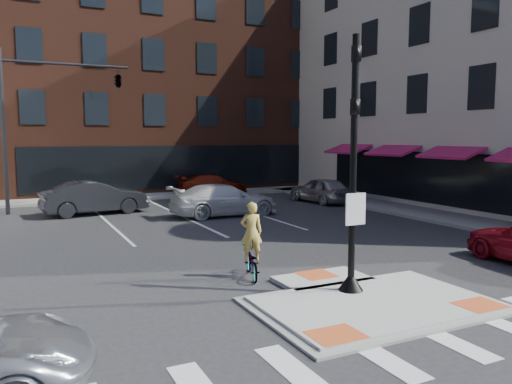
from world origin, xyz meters
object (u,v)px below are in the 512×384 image
white_pickup (224,200)px  bg_car_silver (321,190)px  bg_car_dark (95,197)px  bg_car_red (213,184)px  cyclist (251,252)px

white_pickup → bg_car_silver: 7.15m
bg_car_silver → white_pickup: bearing=11.1°
bg_car_dark → bg_car_red: size_ratio=1.08×
white_pickup → bg_car_red: size_ratio=1.13×
bg_car_red → cyclist: (-6.09, -18.70, 0.02)m
bg_car_red → bg_car_dark: bearing=125.4°
bg_car_red → cyclist: bearing=164.9°
white_pickup → bg_car_dark: bg_car_dark is taller
bg_car_silver → bg_car_red: 7.71m
bg_car_dark → bg_car_red: (8.22, 5.23, -0.15)m
bg_car_dark → white_pickup: bearing=-127.4°
bg_car_silver → cyclist: 15.95m
cyclist → bg_car_red: bearing=-91.6°
bg_car_dark → bg_car_silver: (12.40, -1.25, -0.08)m
bg_car_dark → cyclist: bearing=-177.9°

